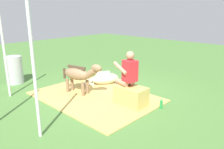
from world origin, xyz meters
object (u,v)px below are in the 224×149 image
person_seated (127,75)px  tent_pole_left (34,74)px  hay_bale (131,96)px  pony_lying (102,79)px  water_barrel (14,70)px  soda_bottle (161,104)px  pony_standing (79,75)px  tent_pole_right (4,53)px

person_seated → tent_pole_left: 2.38m
hay_bale → pony_lying: (1.68, -0.63, -0.05)m
water_barrel → tent_pole_left: 3.75m
person_seated → soda_bottle: bearing=-158.8°
hay_bale → tent_pole_left: size_ratio=0.32×
pony_standing → pony_lying: 1.11m
water_barrel → pony_standing: bearing=-160.4°
person_seated → soda_bottle: 1.09m
soda_bottle → water_barrel: (4.50, 1.57, 0.32)m
pony_lying → soda_bottle: size_ratio=5.15×
person_seated → tent_pole_left: (0.17, 2.33, 0.47)m
pony_lying → soda_bottle: 2.36m
pony_lying → tent_pole_left: (-1.35, 2.94, 1.03)m
pony_standing → pony_lying: pony_standing is taller
pony_lying → tent_pole_left: size_ratio=0.53×
pony_lying → tent_pole_right: (1.13, 2.47, 1.03)m
hay_bale → person_seated: size_ratio=0.57×
pony_standing → water_barrel: 2.46m
pony_lying → water_barrel: (2.16, 1.86, 0.25)m
tent_pole_right → hay_bale: bearing=-146.8°
person_seated → tent_pole_right: size_ratio=0.56×
soda_bottle → water_barrel: bearing=19.2°
pony_lying → water_barrel: bearing=40.7°
hay_bale → pony_lying: size_ratio=0.59×
soda_bottle → tent_pole_left: 3.04m
soda_bottle → tent_pole_right: 4.24m
hay_bale → tent_pole_right: bearing=33.2°
soda_bottle → water_barrel: 4.78m
hay_bale → tent_pole_left: (0.33, 2.31, 0.98)m
pony_standing → soda_bottle: size_ratio=5.25×
hay_bale → pony_standing: size_ratio=0.58×
water_barrel → tent_pole_left: tent_pole_left is taller
pony_lying → soda_bottle: (-2.34, 0.28, -0.07)m
hay_bale → person_seated: person_seated is taller
tent_pole_left → pony_standing: bearing=-57.9°
person_seated → tent_pole_right: tent_pole_right is taller
tent_pole_left → hay_bale: bearing=-98.1°
pony_lying → tent_pole_right: 2.90m
pony_lying → tent_pole_right: tent_pole_right is taller
person_seated → tent_pole_left: tent_pole_left is taller
hay_bale → water_barrel: (3.84, 1.23, 0.20)m
pony_standing → tent_pole_left: bearing=122.1°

